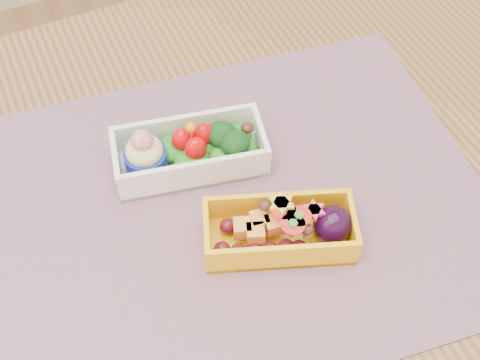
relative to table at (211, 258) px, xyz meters
name	(u,v)px	position (x,y,z in m)	size (l,w,h in m)	color
table	(211,258)	(0.00, 0.00, 0.00)	(1.20, 0.80, 0.75)	brown
placemat	(236,205)	(0.03, 0.00, 0.10)	(0.56, 0.43, 0.00)	#9A6A71
bento_white	(189,152)	(0.01, 0.07, 0.13)	(0.19, 0.11, 0.07)	white
bento_yellow	(283,230)	(0.06, -0.06, 0.12)	(0.17, 0.12, 0.05)	#FFB50D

